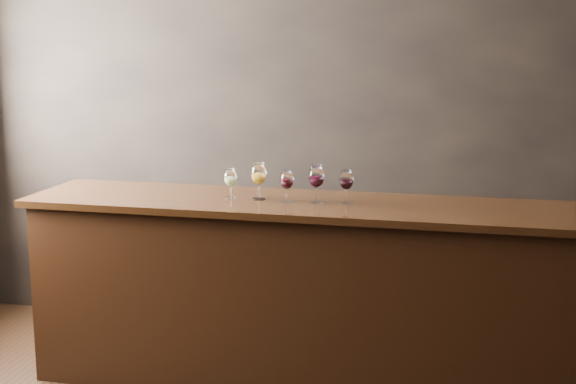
% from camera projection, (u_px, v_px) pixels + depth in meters
% --- Properties ---
extents(room_shell, '(5.02, 4.52, 2.81)m').
position_uv_depth(room_shell, '(179.00, 82.00, 3.21)').
color(room_shell, black).
rests_on(room_shell, ground).
extents(bar_counter, '(3.00, 0.72, 1.05)m').
position_uv_depth(bar_counter, '(296.00, 297.00, 4.58)').
color(bar_counter, black).
rests_on(bar_counter, ground).
extents(bar_top, '(3.10, 0.79, 0.04)m').
position_uv_depth(bar_top, '(297.00, 205.00, 4.48)').
color(bar_top, black).
rests_on(bar_top, bar_counter).
extents(back_bar_shelf, '(2.46, 0.40, 0.89)m').
position_uv_depth(back_bar_shelf, '(300.00, 275.00, 5.29)').
color(back_bar_shelf, black).
rests_on(back_bar_shelf, ground).
extents(glass_white, '(0.07, 0.07, 0.17)m').
position_uv_depth(glass_white, '(230.00, 178.00, 4.54)').
color(glass_white, white).
rests_on(glass_white, bar_top).
extents(glass_amber, '(0.09, 0.09, 0.21)m').
position_uv_depth(glass_amber, '(259.00, 175.00, 4.50)').
color(glass_amber, white).
rests_on(glass_amber, bar_top).
extents(glass_red_a, '(0.07, 0.07, 0.18)m').
position_uv_depth(glass_red_a, '(287.00, 180.00, 4.44)').
color(glass_red_a, white).
rests_on(glass_red_a, bar_top).
extents(glass_red_b, '(0.09, 0.09, 0.21)m').
position_uv_depth(glass_red_b, '(316.00, 178.00, 4.41)').
color(glass_red_b, white).
rests_on(glass_red_b, bar_top).
extents(glass_red_c, '(0.08, 0.08, 0.18)m').
position_uv_depth(glass_red_c, '(346.00, 181.00, 4.40)').
color(glass_red_c, white).
rests_on(glass_red_c, bar_top).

